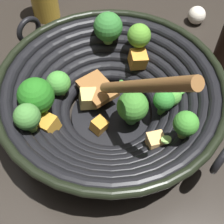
# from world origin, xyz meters

# --- Properties ---
(ground_plane) EXTENTS (4.00, 4.00, 0.00)m
(ground_plane) POSITION_xyz_m (0.00, 0.00, 0.00)
(ground_plane) COLOR #28231E
(wok) EXTENTS (0.38, 0.39, 0.24)m
(wok) POSITION_xyz_m (-0.00, 0.00, 0.07)
(wok) COLOR black
(wok) RESTS_ON ground
(garlic_bulb) EXTENTS (0.04, 0.04, 0.04)m
(garlic_bulb) POSITION_xyz_m (0.29, 0.17, 0.02)
(garlic_bulb) COLOR silver
(garlic_bulb) RESTS_ON ground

